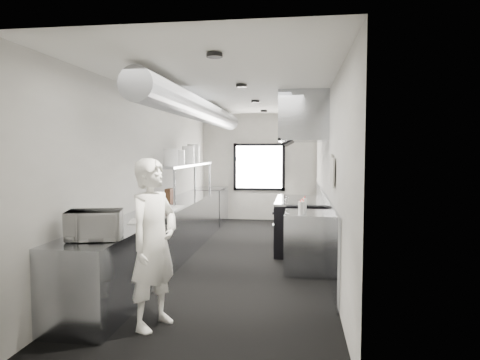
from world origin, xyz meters
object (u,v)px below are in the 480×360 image
(bottle_station, at_px, (306,242))
(line_cook, at_px, (154,243))
(prep_counter, at_px, (164,235))
(plate_stack_c, at_px, (188,155))
(squeeze_bottle_c, at_px, (302,206))
(range, at_px, (298,224))
(plate_stack_b, at_px, (179,157))
(microwave, at_px, (94,225))
(plate_stack_a, at_px, (171,157))
(pass_shelf, at_px, (185,166))
(far_work_table, at_px, (210,206))
(squeeze_bottle_b, at_px, (303,207))
(deli_tub_a, at_px, (92,230))
(knife_block, at_px, (169,195))
(exhaust_hood, at_px, (303,120))
(squeeze_bottle_d, at_px, (305,204))
(plate_stack_d, at_px, (193,153))
(small_plate, at_px, (155,214))
(squeeze_bottle_a, at_px, (301,208))
(squeeze_bottle_e, at_px, (305,204))
(deli_tub_b, at_px, (104,225))
(cutting_board, at_px, (165,208))

(bottle_station, bearing_deg, line_cook, -124.92)
(prep_counter, distance_m, plate_stack_c, 2.16)
(line_cook, relative_size, squeeze_bottle_c, 9.82)
(range, height_order, plate_stack_b, plate_stack_b)
(plate_stack_c, bearing_deg, plate_stack_b, -91.40)
(microwave, relative_size, plate_stack_a, 1.72)
(pass_shelf, relative_size, range, 1.88)
(far_work_table, relative_size, plate_stack_c, 3.39)
(prep_counter, height_order, plate_stack_c, plate_stack_c)
(range, relative_size, squeeze_bottle_b, 8.68)
(deli_tub_a, height_order, knife_block, knife_block)
(exhaust_hood, distance_m, microwave, 4.50)
(plate_stack_c, bearing_deg, squeeze_bottle_d, -36.83)
(pass_shelf, height_order, far_work_table, pass_shelf)
(exhaust_hood, distance_m, deli_tub_a, 4.41)
(range, xyz_separation_m, plate_stack_d, (-2.23, 0.98, 1.30))
(small_plate, bearing_deg, line_cook, -71.33)
(line_cook, bearing_deg, far_work_table, 28.17)
(range, height_order, small_plate, range)
(plate_stack_a, height_order, squeeze_bottle_a, plate_stack_a)
(squeeze_bottle_e, bearing_deg, plate_stack_c, 145.48)
(small_plate, bearing_deg, pass_shelf, 93.69)
(knife_block, distance_m, plate_stack_c, 1.25)
(squeeze_bottle_d, bearing_deg, plate_stack_c, 143.17)
(line_cook, height_order, plate_stack_b, plate_stack_b)
(deli_tub_a, bearing_deg, deli_tub_b, 89.85)
(small_plate, xyz_separation_m, knife_block, (-0.23, 1.44, 0.12))
(exhaust_hood, bearing_deg, squeeze_bottle_a, -91.13)
(squeeze_bottle_e, bearing_deg, far_work_table, 122.59)
(deli_tub_b, height_order, squeeze_bottle_e, squeeze_bottle_e)
(far_work_table, height_order, squeeze_bottle_a, squeeze_bottle_a)
(deli_tub_b, bearing_deg, plate_stack_c, 89.03)
(far_work_table, distance_m, deli_tub_b, 5.68)
(knife_block, bearing_deg, pass_shelf, 84.66)
(knife_block, bearing_deg, cutting_board, -76.83)
(exhaust_hood, distance_m, line_cook, 4.28)
(exhaust_hood, relative_size, plate_stack_a, 7.37)
(prep_counter, relative_size, knife_block, 24.04)
(range, relative_size, deli_tub_b, 10.86)
(knife_block, height_order, squeeze_bottle_b, knife_block)
(plate_stack_a, height_order, plate_stack_b, plate_stack_a)
(far_work_table, height_order, plate_stack_c, plate_stack_c)
(far_work_table, bearing_deg, small_plate, -88.67)
(far_work_table, relative_size, squeeze_bottle_c, 6.71)
(small_plate, bearing_deg, plate_stack_a, 97.00)
(knife_block, xyz_separation_m, squeeze_bottle_c, (2.37, -0.87, -0.04))
(knife_block, bearing_deg, plate_stack_a, -55.76)
(exhaust_hood, bearing_deg, deli_tub_b, -126.66)
(line_cook, height_order, squeeze_bottle_e, line_cook)
(plate_stack_a, xyz_separation_m, plate_stack_b, (0.01, 0.50, -0.01))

